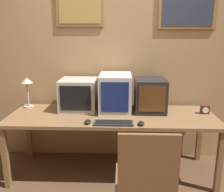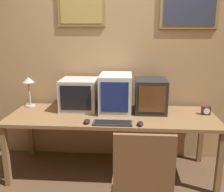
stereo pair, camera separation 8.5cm
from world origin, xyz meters
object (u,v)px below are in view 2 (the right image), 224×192
(keyboard_main, at_px, (113,123))
(office_chair, at_px, (142,190))
(monitor_left, at_px, (79,94))
(desk_lamp, at_px, (29,84))
(mouse_near_keyboard, at_px, (140,124))
(mouse_far_corner, at_px, (87,121))
(desk_clock, at_px, (206,110))
(monitor_right, at_px, (151,95))
(monitor_center, at_px, (116,93))

(keyboard_main, relative_size, office_chair, 0.42)
(monitor_left, xyz_separation_m, desk_lamp, (-0.64, 0.08, 0.10))
(monitor_left, xyz_separation_m, mouse_near_keyboard, (0.71, -0.49, -0.17))
(monitor_left, height_order, mouse_far_corner, monitor_left)
(keyboard_main, xyz_separation_m, office_chair, (0.28, -0.59, -0.35))
(mouse_near_keyboard, height_order, desk_lamp, desk_lamp)
(monitor_left, height_order, keyboard_main, monitor_left)
(desk_clock, bearing_deg, monitor_right, 172.49)
(office_chair, bearing_deg, desk_clock, 51.86)
(monitor_center, height_order, mouse_near_keyboard, monitor_center)
(keyboard_main, bearing_deg, monitor_center, 89.25)
(monitor_left, xyz_separation_m, monitor_right, (0.85, -0.02, 0.01))
(keyboard_main, relative_size, mouse_near_keyboard, 3.95)
(monitor_right, xyz_separation_m, desk_clock, (0.62, -0.08, -0.14))
(monitor_right, xyz_separation_m, desk_lamp, (-1.49, 0.10, 0.09))
(monitor_left, bearing_deg, keyboard_main, -47.60)
(keyboard_main, bearing_deg, desk_lamp, 152.85)
(monitor_right, distance_m, desk_lamp, 1.49)
(mouse_far_corner, xyz_separation_m, office_chair, (0.54, -0.60, -0.36))
(monitor_left, distance_m, mouse_far_corner, 0.52)
(monitor_center, height_order, keyboard_main, monitor_center)
(desk_lamp, bearing_deg, monitor_center, -5.75)
(monitor_left, bearing_deg, mouse_near_keyboard, -34.78)
(mouse_far_corner, distance_m, office_chair, 0.88)
(desk_clock, bearing_deg, monitor_center, 176.11)
(monitor_center, xyz_separation_m, mouse_far_corner, (-0.27, -0.44, -0.20))
(monitor_center, relative_size, desk_clock, 4.89)
(monitor_center, bearing_deg, office_chair, -75.30)
(monitor_left, height_order, office_chair, monitor_left)
(mouse_near_keyboard, bearing_deg, monitor_left, 145.22)
(desk_lamp, bearing_deg, desk_clock, -4.84)
(mouse_near_keyboard, distance_m, office_chair, 0.67)
(keyboard_main, bearing_deg, office_chair, -64.84)
(monitor_center, xyz_separation_m, office_chair, (0.27, -1.03, -0.56))
(monitor_left, relative_size, keyboard_main, 1.06)
(monitor_right, height_order, desk_clock, monitor_right)
(mouse_near_keyboard, relative_size, mouse_far_corner, 0.94)
(office_chair, bearing_deg, monitor_left, 123.74)
(monitor_center, height_order, office_chair, monitor_center)
(mouse_far_corner, relative_size, desk_clock, 1.09)
(monitor_center, relative_size, office_chair, 0.51)
(mouse_near_keyboard, xyz_separation_m, office_chair, (-0.00, -0.57, -0.36))
(mouse_near_keyboard, relative_size, desk_clock, 1.03)
(monitor_right, xyz_separation_m, office_chair, (-0.14, -1.04, -0.53))
(monitor_right, relative_size, desk_clock, 4.06)
(mouse_near_keyboard, bearing_deg, keyboard_main, 176.21)
(monitor_center, relative_size, mouse_far_corner, 4.47)
(monitor_center, xyz_separation_m, keyboard_main, (-0.01, -0.44, -0.21))
(mouse_far_corner, relative_size, office_chair, 0.11)
(monitor_center, distance_m, desk_clock, 1.04)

